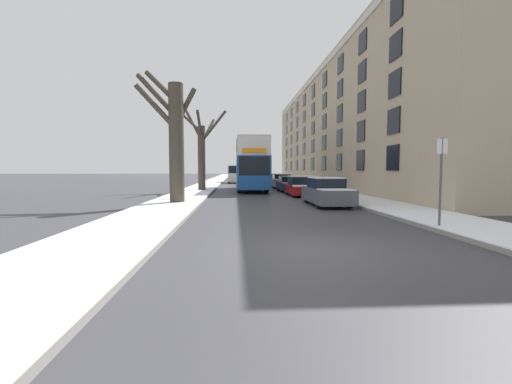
% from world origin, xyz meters
% --- Properties ---
extents(ground_plane, '(320.00, 320.00, 0.00)m').
position_xyz_m(ground_plane, '(0.00, 0.00, 0.00)').
color(ground_plane, '#38383D').
extents(sidewalk_left, '(2.82, 130.00, 0.16)m').
position_xyz_m(sidewalk_left, '(-5.16, 53.00, 0.08)').
color(sidewalk_left, gray).
rests_on(sidewalk_left, ground).
extents(sidewalk_right, '(2.82, 130.00, 0.16)m').
position_xyz_m(sidewalk_right, '(5.16, 53.00, 0.08)').
color(sidewalk_right, gray).
rests_on(sidewalk_right, ground).
extents(terrace_facade_right, '(9.10, 49.00, 12.29)m').
position_xyz_m(terrace_facade_right, '(11.07, 29.65, 6.15)').
color(terrace_facade_right, tan).
rests_on(terrace_facade_right, ground).
extents(bare_tree_left_0, '(3.33, 1.81, 7.06)m').
position_xyz_m(bare_tree_left_0, '(-5.09, 10.24, 3.51)').
color(bare_tree_left_0, '#423A30').
rests_on(bare_tree_left_0, ground).
extents(bare_tree_left_1, '(3.78, 4.47, 7.20)m').
position_xyz_m(bare_tree_left_1, '(-4.73, 21.07, 3.39)').
color(bare_tree_left_1, '#423A30').
rests_on(bare_tree_left_1, ground).
extents(double_decker_bus, '(2.54, 10.52, 4.37)m').
position_xyz_m(double_decker_bus, '(-0.58, 22.41, 2.47)').
color(double_decker_bus, '#194C99').
rests_on(double_decker_bus, ground).
extents(parked_car_0, '(1.69, 4.56, 1.43)m').
position_xyz_m(parked_car_0, '(2.67, 9.56, 0.67)').
color(parked_car_0, '#474C56').
rests_on(parked_car_0, ground).
extents(parked_car_1, '(1.84, 4.30, 1.41)m').
position_xyz_m(parked_car_1, '(2.67, 16.02, 0.65)').
color(parked_car_1, maroon).
rests_on(parked_car_1, ground).
extents(parked_car_2, '(1.85, 4.08, 1.29)m').
position_xyz_m(parked_car_2, '(2.67, 21.17, 0.61)').
color(parked_car_2, navy).
rests_on(parked_car_2, ground).
extents(parked_car_3, '(1.86, 3.98, 1.43)m').
position_xyz_m(parked_car_3, '(2.67, 26.34, 0.67)').
color(parked_car_3, '#9EA3AD').
rests_on(parked_car_3, ground).
extents(parked_car_4, '(1.70, 3.98, 1.38)m').
position_xyz_m(parked_car_4, '(2.67, 31.54, 0.63)').
color(parked_car_4, silver).
rests_on(parked_car_4, ground).
extents(oncoming_van, '(1.96, 5.03, 2.43)m').
position_xyz_m(oncoming_van, '(-1.95, 40.09, 1.31)').
color(oncoming_van, white).
rests_on(oncoming_van, ground).
extents(pedestrian_left_sidewalk, '(0.35, 0.35, 1.63)m').
position_xyz_m(pedestrian_left_sidewalk, '(-5.44, 12.16, 0.89)').
color(pedestrian_left_sidewalk, black).
rests_on(pedestrian_left_sidewalk, ground).
extents(street_sign_post, '(0.32, 0.07, 2.75)m').
position_xyz_m(street_sign_post, '(4.05, 2.10, 1.57)').
color(street_sign_post, '#4C4F54').
rests_on(street_sign_post, ground).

